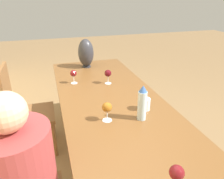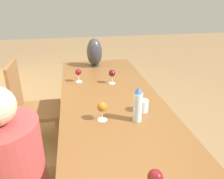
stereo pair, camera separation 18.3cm
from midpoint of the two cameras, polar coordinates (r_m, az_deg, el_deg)
name	(u,v)px [view 1 (the left image)]	position (r m, az deg, el deg)	size (l,w,h in m)	color
ground_plane	(114,171)	(2.27, -2.05, -20.59)	(14.00, 14.00, 0.00)	olive
dining_table	(114,110)	(1.86, -2.35, -5.55)	(2.50, 0.87, 0.75)	brown
water_bottle	(142,103)	(1.55, 4.56, -3.67)	(0.06, 0.06, 0.26)	silver
water_tumbler	(145,104)	(1.71, 5.60, -3.89)	(0.08, 0.08, 0.09)	silver
vase	(86,53)	(2.69, -8.81, 9.39)	(0.19, 0.19, 0.34)	#2D2D33
wine_glass_0	(108,74)	(2.18, -3.47, 4.08)	(0.07, 0.07, 0.14)	silver
wine_glass_1	(177,173)	(1.08, 11.63, -20.83)	(0.07, 0.07, 0.13)	silver
wine_glass_2	(107,108)	(1.54, -4.72, -4.88)	(0.07, 0.07, 0.14)	silver
wine_glass_3	(73,74)	(2.23, -12.38, 3.99)	(0.07, 0.07, 0.14)	silver
chair_far	(24,109)	(2.44, -24.11, -4.80)	(0.44, 0.44, 0.96)	brown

